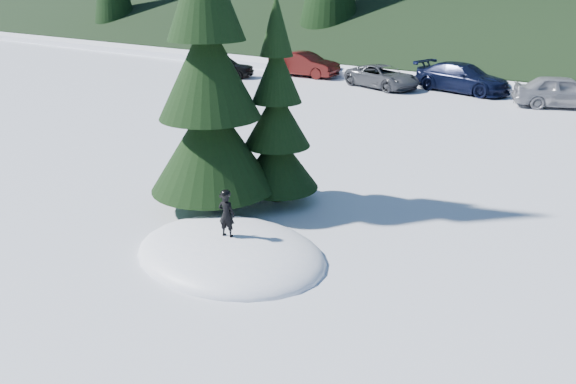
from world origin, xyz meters
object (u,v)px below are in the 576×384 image
Objects in this scene: car_3 at (462,78)px; spruce_tall at (209,81)px; car_1 at (304,64)px; car_0 at (222,66)px; child_skier at (226,215)px; car_4 at (563,92)px; car_2 at (382,77)px; spruce_short at (277,125)px.

spruce_tall is at bearing -166.31° from car_3.
car_0 is at bearing 126.59° from car_1.
car_1 is (-13.21, 21.35, -0.22)m from child_skier.
spruce_tall reaches higher than car_3.
spruce_tall is 1.94× the size of car_4.
car_4 is (9.35, 0.38, 0.13)m from car_2.
spruce_tall is 1.63× the size of car_3.
spruce_short is at bearing -154.58° from car_0.
spruce_short is at bearing 146.21° from car_4.
car_4 is (5.31, -1.09, -0.01)m from car_3.
car_0 is (-14.94, 16.14, -2.64)m from spruce_tall.
car_3 is (9.97, 0.69, 0.02)m from car_1.
spruce_tall is at bearing -148.11° from car_2.
car_4 is at bearing -90.84° from car_3.
spruce_short is at bearing -143.95° from car_2.
car_3 is at bearing -90.10° from car_1.
car_3 is (-2.05, 18.79, -1.34)m from spruce_short.
car_3 is (-1.05, 20.19, -2.55)m from spruce_tall.
spruce_tall is at bearing -154.57° from car_1.
car_3 is 1.19× the size of car_4.
child_skier is (2.19, -1.85, -2.35)m from spruce_tall.
car_4 is (4.26, 19.10, -2.56)m from spruce_tall.
car_4 is at bearing -71.01° from car_2.
spruce_tall is 1.89× the size of car_1.
child_skier is at bearing -152.30° from car_1.
child_skier is at bearing -143.83° from car_2.
spruce_short reaches higher than car_2.
car_3 reaches higher than car_4.
car_1 is at bearing 123.59° from spruce_short.
car_0 is at bearing 132.79° from spruce_tall.
spruce_tall is 2.17× the size of car_0.
child_skier is 0.19× the size of car_3.
car_0 is at bearing -62.63° from child_skier.
spruce_tall is 22.15m from car_0.
child_skier is 21.83m from car_2.
child_skier is at bearing -158.23° from car_0.
car_1 is (-12.02, 18.10, -1.35)m from spruce_short.
car_1 is at bearing 65.14° from car_4.
spruce_tall is 3.71m from child_skier.
car_1 is at bearing -74.48° from child_skier.
spruce_short is at bearing 54.46° from spruce_tall.
car_3 is at bearing -97.86° from child_skier.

